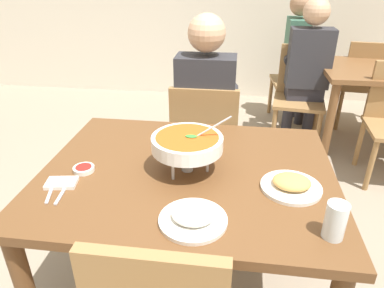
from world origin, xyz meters
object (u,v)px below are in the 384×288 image
(patron_bg_left, at_px, (308,65))
(chair_diner_main, at_px, (205,140))
(sauce_dish, at_px, (84,169))
(dining_table_far, at_px, (379,84))
(drink_glass, at_px, (335,222))
(chair_bg_left, at_px, (300,91))
(patron_bg_middle, at_px, (299,52))
(rice_plate, at_px, (193,217))
(dining_table_main, at_px, (188,190))
(appetizer_plate, at_px, (291,184))
(chair_bg_window, at_px, (364,81))
(diner_main, at_px, (206,105))
(curry_bowl, at_px, (186,144))
(chair_bg_middle, at_px, (303,75))

(patron_bg_left, bearing_deg, chair_diner_main, -125.33)
(sauce_dish, xyz_separation_m, dining_table_far, (1.85, 1.92, -0.15))
(chair_diner_main, distance_m, drink_glass, 1.29)
(chair_bg_left, bearing_deg, patron_bg_middle, 86.75)
(drink_glass, bearing_deg, rice_plate, 178.62)
(dining_table_main, distance_m, chair_bg_left, 2.06)
(dining_table_far, xyz_separation_m, patron_bg_middle, (-0.62, 0.59, 0.12))
(patron_bg_left, bearing_deg, appetizer_plate, -100.43)
(chair_bg_window, height_order, patron_bg_left, patron_bg_left)
(chair_diner_main, xyz_separation_m, patron_bg_left, (0.79, 1.12, 0.24))
(chair_bg_left, relative_size, chair_bg_window, 1.00)
(chair_diner_main, xyz_separation_m, chair_bg_left, (0.76, 1.13, 0.00))
(diner_main, relative_size, patron_bg_left, 1.00)
(chair_diner_main, bearing_deg, drink_glass, -64.86)
(curry_bowl, bearing_deg, chair_bg_left, 68.22)
(appetizer_plate, bearing_deg, drink_glass, -68.57)
(chair_bg_window, bearing_deg, patron_bg_middle, 168.55)
(dining_table_far, bearing_deg, chair_bg_left, 174.79)
(diner_main, relative_size, chair_bg_middle, 1.46)
(rice_plate, relative_size, patron_bg_left, 0.18)
(chair_bg_middle, xyz_separation_m, chair_bg_window, (0.57, -0.13, 0.00))
(appetizer_plate, bearing_deg, patron_bg_middle, 81.83)
(chair_bg_window, bearing_deg, sauce_dish, -128.24)
(dining_table_far, bearing_deg, diner_main, -143.64)
(dining_table_main, relative_size, patron_bg_left, 0.96)
(curry_bowl, xyz_separation_m, appetizer_plate, (0.43, -0.09, -0.11))
(drink_glass, height_order, patron_bg_middle, patron_bg_middle)
(dining_table_main, bearing_deg, diner_main, 90.00)
(dining_table_main, height_order, chair_bg_middle, chair_bg_middle)
(dining_table_far, xyz_separation_m, chair_bg_left, (-0.65, 0.06, -0.11))
(dining_table_far, height_order, chair_bg_left, chair_bg_left)
(dining_table_far, bearing_deg, patron_bg_left, 175.14)
(dining_table_main, relative_size, chair_bg_middle, 1.40)
(dining_table_main, bearing_deg, patron_bg_middle, 72.04)
(patron_bg_left, bearing_deg, sauce_dish, -122.05)
(dining_table_main, bearing_deg, curry_bowl, -161.81)
(curry_bowl, height_order, chair_bg_left, curry_bowl)
(diner_main, distance_m, chair_bg_middle, 1.86)
(chair_diner_main, distance_m, chair_bg_left, 1.36)
(rice_plate, distance_m, appetizer_plate, 0.44)
(diner_main, xyz_separation_m, chair_bg_middle, (0.87, 1.62, -0.24))
(rice_plate, distance_m, sauce_dish, 0.58)
(drink_glass, distance_m, patron_bg_left, 2.27)
(curry_bowl, distance_m, sauce_dish, 0.46)
(chair_bg_left, distance_m, chair_bg_middle, 0.54)
(chair_bg_left, distance_m, patron_bg_left, 0.24)
(rice_plate, bearing_deg, chair_bg_middle, 73.96)
(chair_bg_middle, bearing_deg, dining_table_far, -47.43)
(drink_glass, height_order, chair_bg_middle, chair_bg_middle)
(chair_bg_left, height_order, patron_bg_middle, patron_bg_middle)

